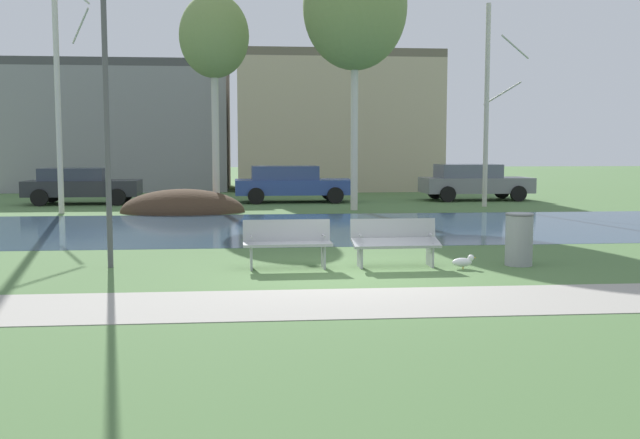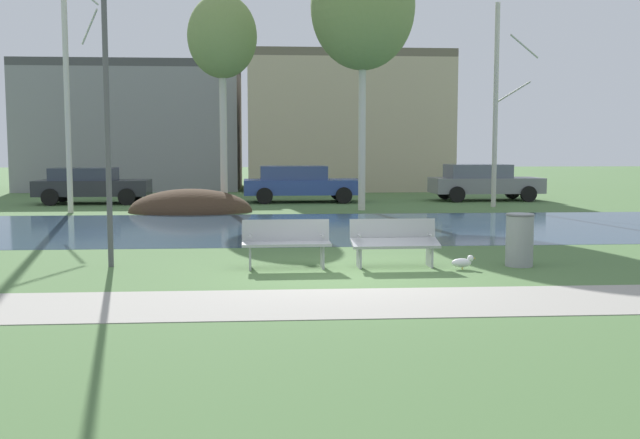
{
  "view_description": "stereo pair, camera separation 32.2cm",
  "coord_description": "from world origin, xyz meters",
  "px_view_note": "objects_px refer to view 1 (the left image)",
  "views": [
    {
      "loc": [
        -1.65,
        -12.37,
        2.19
      ],
      "look_at": [
        -0.32,
        1.73,
        0.81
      ],
      "focal_mm": 41.56,
      "sensor_mm": 36.0,
      "label": 1
    },
    {
      "loc": [
        -1.33,
        -12.4,
        2.19
      ],
      "look_at": [
        -0.32,
        1.73,
        0.81
      ],
      "focal_mm": 41.56,
      "sensor_mm": 36.0,
      "label": 2
    }
  ],
  "objects_px": {
    "bench_right": "(395,241)",
    "parked_hatch_third_grey": "(474,181)",
    "bench_left": "(287,242)",
    "parked_van_nearest_dark": "(81,185)",
    "parked_sedan_second_blue": "(291,183)",
    "trash_bin": "(519,238)",
    "streetlamp": "(105,59)",
    "seagull": "(463,262)"
  },
  "relations": [
    {
      "from": "seagull",
      "to": "parked_van_nearest_dark",
      "type": "height_order",
      "value": "parked_van_nearest_dark"
    },
    {
      "from": "parked_sedan_second_blue",
      "to": "parked_hatch_third_grey",
      "type": "height_order",
      "value": "parked_hatch_third_grey"
    },
    {
      "from": "parked_sedan_second_blue",
      "to": "streetlamp",
      "type": "bearing_deg",
      "value": -104.81
    },
    {
      "from": "bench_left",
      "to": "parked_van_nearest_dark",
      "type": "xyz_separation_m",
      "value": [
        -7.18,
        16.0,
        0.28
      ]
    },
    {
      "from": "seagull",
      "to": "parked_sedan_second_blue",
      "type": "relative_size",
      "value": 0.09
    },
    {
      "from": "parked_sedan_second_blue",
      "to": "bench_left",
      "type": "bearing_deg",
      "value": -93.41
    },
    {
      "from": "bench_right",
      "to": "parked_van_nearest_dark",
      "type": "bearing_deg",
      "value": 119.81
    },
    {
      "from": "trash_bin",
      "to": "parked_van_nearest_dark",
      "type": "xyz_separation_m",
      "value": [
        -11.49,
        16.09,
        0.24
      ]
    },
    {
      "from": "bench_right",
      "to": "seagull",
      "type": "bearing_deg",
      "value": -18.13
    },
    {
      "from": "trash_bin",
      "to": "streetlamp",
      "type": "height_order",
      "value": "streetlamp"
    },
    {
      "from": "trash_bin",
      "to": "parked_hatch_third_grey",
      "type": "xyz_separation_m",
      "value": [
        4.24,
        16.63,
        0.28
      ]
    },
    {
      "from": "bench_right",
      "to": "parked_hatch_third_grey",
      "type": "relative_size",
      "value": 0.36
    },
    {
      "from": "parked_hatch_third_grey",
      "to": "streetlamp",
      "type": "bearing_deg",
      "value": -126.04
    },
    {
      "from": "trash_bin",
      "to": "seagull",
      "type": "relative_size",
      "value": 2.22
    },
    {
      "from": "bench_left",
      "to": "parked_sedan_second_blue",
      "type": "relative_size",
      "value": 0.34
    },
    {
      "from": "streetlamp",
      "to": "parked_van_nearest_dark",
      "type": "bearing_deg",
      "value": 104.24
    },
    {
      "from": "streetlamp",
      "to": "parked_sedan_second_blue",
      "type": "height_order",
      "value": "streetlamp"
    },
    {
      "from": "bench_right",
      "to": "seagull",
      "type": "xyz_separation_m",
      "value": [
        1.18,
        -0.39,
        -0.34
      ]
    },
    {
      "from": "bench_left",
      "to": "parked_van_nearest_dark",
      "type": "relative_size",
      "value": 0.37
    },
    {
      "from": "trash_bin",
      "to": "parked_van_nearest_dark",
      "type": "distance_m",
      "value": 19.77
    },
    {
      "from": "trash_bin",
      "to": "parked_hatch_third_grey",
      "type": "height_order",
      "value": "parked_hatch_third_grey"
    },
    {
      "from": "trash_bin",
      "to": "seagull",
      "type": "xyz_separation_m",
      "value": [
        -1.14,
        -0.3,
        -0.38
      ]
    },
    {
      "from": "bench_right",
      "to": "parked_hatch_third_grey",
      "type": "height_order",
      "value": "parked_hatch_third_grey"
    },
    {
      "from": "parked_van_nearest_dark",
      "to": "parked_hatch_third_grey",
      "type": "xyz_separation_m",
      "value": [
        15.73,
        0.54,
        0.04
      ]
    },
    {
      "from": "streetlamp",
      "to": "parked_sedan_second_blue",
      "type": "relative_size",
      "value": 1.2
    },
    {
      "from": "bench_left",
      "to": "streetlamp",
      "type": "distance_m",
      "value": 4.61
    },
    {
      "from": "bench_left",
      "to": "bench_right",
      "type": "relative_size",
      "value": 1.0
    },
    {
      "from": "bench_left",
      "to": "trash_bin",
      "type": "bearing_deg",
      "value": -1.15
    },
    {
      "from": "streetlamp",
      "to": "bench_right",
      "type": "bearing_deg",
      "value": -4.2
    },
    {
      "from": "seagull",
      "to": "parked_hatch_third_grey",
      "type": "bearing_deg",
      "value": 72.38
    },
    {
      "from": "bench_right",
      "to": "parked_hatch_third_grey",
      "type": "distance_m",
      "value": 17.8
    },
    {
      "from": "seagull",
      "to": "bench_left",
      "type": "bearing_deg",
      "value": 173.02
    },
    {
      "from": "streetlamp",
      "to": "parked_hatch_third_grey",
      "type": "xyz_separation_m",
      "value": [
        11.76,
        16.16,
        -2.97
      ]
    },
    {
      "from": "bench_left",
      "to": "streetlamp",
      "type": "bearing_deg",
      "value": 173.24
    },
    {
      "from": "bench_right",
      "to": "seagull",
      "type": "height_order",
      "value": "bench_right"
    },
    {
      "from": "bench_left",
      "to": "bench_right",
      "type": "distance_m",
      "value": 1.98
    },
    {
      "from": "bench_right",
      "to": "parked_van_nearest_dark",
      "type": "distance_m",
      "value": 18.44
    },
    {
      "from": "seagull",
      "to": "parked_sedan_second_blue",
      "type": "bearing_deg",
      "value": 97.55
    },
    {
      "from": "parked_sedan_second_blue",
      "to": "parked_hatch_third_grey",
      "type": "relative_size",
      "value": 1.05
    },
    {
      "from": "parked_van_nearest_dark",
      "to": "parked_hatch_third_grey",
      "type": "height_order",
      "value": "parked_hatch_third_grey"
    },
    {
      "from": "bench_left",
      "to": "trash_bin",
      "type": "distance_m",
      "value": 4.3
    },
    {
      "from": "trash_bin",
      "to": "streetlamp",
      "type": "bearing_deg",
      "value": 176.44
    }
  ]
}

